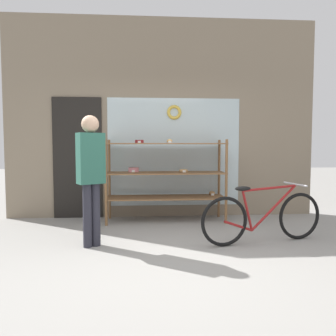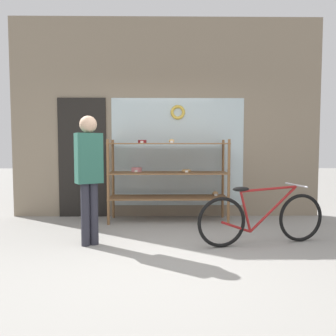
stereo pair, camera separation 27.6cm
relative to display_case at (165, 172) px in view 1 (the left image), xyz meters
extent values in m
plane|color=gray|center=(-0.02, -1.97, -0.82)|extent=(30.00, 30.00, 0.00)
cube|color=gray|center=(-0.02, 0.42, 0.93)|extent=(5.46, 0.08, 3.50)
cube|color=silver|center=(0.18, 0.37, 0.33)|extent=(2.34, 0.02, 1.90)
cube|color=black|center=(-1.51, 0.36, 0.23)|extent=(0.84, 0.03, 2.10)
torus|color=gold|center=(0.18, 0.35, 1.03)|extent=(0.26, 0.06, 0.26)
cylinder|color=brown|center=(-0.95, -0.27, -0.14)|extent=(0.04, 0.04, 1.37)
cylinder|color=brown|center=(0.97, -0.27, -0.14)|extent=(0.04, 0.04, 1.37)
cylinder|color=brown|center=(-0.95, 0.25, -0.14)|extent=(0.04, 0.04, 1.37)
cylinder|color=brown|center=(0.97, 0.25, -0.14)|extent=(0.04, 0.04, 1.37)
cube|color=brown|center=(0.01, -0.01, -0.42)|extent=(1.97, 0.56, 0.02)
cube|color=brown|center=(0.01, -0.01, -0.01)|extent=(1.97, 0.56, 0.02)
cube|color=brown|center=(0.01, -0.01, 0.48)|extent=(1.97, 0.56, 0.02)
cylinder|color=pink|center=(-0.53, 0.13, 0.03)|extent=(0.18, 0.18, 0.07)
cube|color=white|center=(-0.53, 0.04, 0.02)|extent=(0.05, 0.00, 0.04)
cylinder|color=maroon|center=(-0.43, 0.08, 0.51)|extent=(0.14, 0.14, 0.05)
cube|color=white|center=(-0.43, 0.00, 0.50)|extent=(0.05, 0.00, 0.04)
ellipsoid|color=#AD7F4C|center=(0.82, 0.13, -0.38)|extent=(0.10, 0.09, 0.07)
cube|color=white|center=(0.82, 0.07, -0.40)|extent=(0.05, 0.00, 0.04)
torus|color=tan|center=(0.31, 0.04, 0.02)|extent=(0.15, 0.15, 0.05)
cube|color=white|center=(0.31, -0.05, 0.02)|extent=(0.05, 0.00, 0.04)
ellipsoid|color=tan|center=(0.06, -0.17, 0.52)|extent=(0.09, 0.08, 0.06)
cube|color=white|center=(0.06, -0.22, 0.50)|extent=(0.05, 0.00, 0.04)
torus|color=black|center=(0.65, -1.46, -0.51)|extent=(0.63, 0.18, 0.63)
torus|color=black|center=(1.74, -1.21, -0.51)|extent=(0.63, 0.18, 0.63)
cylinder|color=maroon|center=(1.35, -1.30, -0.37)|extent=(0.65, 0.17, 0.58)
cylinder|color=maroon|center=(1.28, -1.32, -0.11)|extent=(0.77, 0.20, 0.07)
cylinder|color=maroon|center=(0.97, -1.39, -0.39)|extent=(0.17, 0.07, 0.53)
cylinder|color=maroon|center=(0.84, -1.41, -0.58)|extent=(0.40, 0.12, 0.17)
ellipsoid|color=black|center=(0.90, -1.40, -0.10)|extent=(0.23, 0.14, 0.06)
cylinder|color=#B2B2B7|center=(1.66, -1.23, -0.07)|extent=(0.12, 0.45, 0.02)
cylinder|color=#282833|center=(-1.05, -1.37, -0.43)|extent=(0.11, 0.11, 0.79)
cylinder|color=#282833|center=(-0.96, -1.31, -0.43)|extent=(0.11, 0.11, 0.79)
cube|color=#285B4C|center=(-1.00, -1.34, 0.28)|extent=(0.37, 0.32, 0.63)
sphere|color=tan|center=(-1.00, -1.34, 0.70)|extent=(0.21, 0.21, 0.21)
camera|label=1|loc=(-0.34, -5.43, 0.44)|focal=35.00mm
camera|label=2|loc=(-0.06, -5.44, 0.44)|focal=35.00mm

